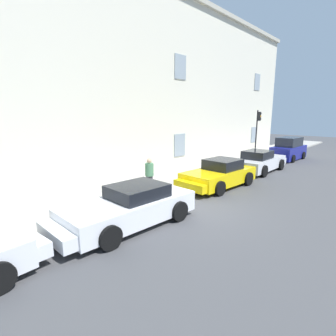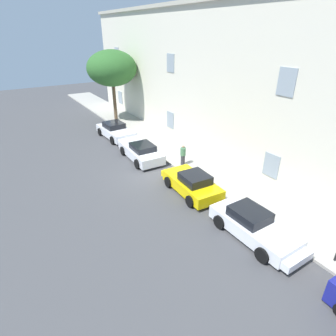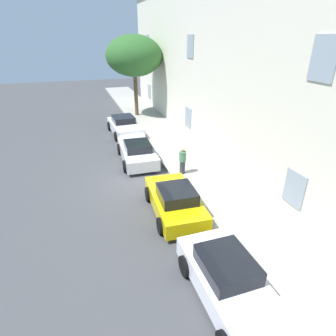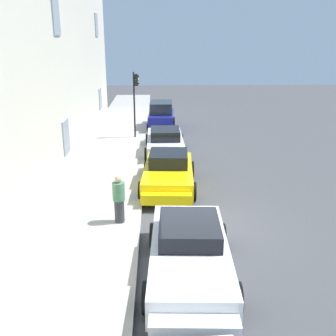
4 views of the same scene
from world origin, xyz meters
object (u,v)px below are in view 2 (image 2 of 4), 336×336
object	(u,v)px
sportscar_white_middle	(191,183)
sportscar_yellow_flank	(140,151)
tree_near_kerb	(112,68)
sportscar_red_lead	(117,132)
pedestrian_admiring	(183,155)
sportscar_tail_end	(256,228)

from	to	relation	value
sportscar_white_middle	sportscar_yellow_flank	bearing A→B (deg)	-177.04
sportscar_yellow_flank	tree_near_kerb	distance (m)	11.86
sportscar_red_lead	sportscar_white_middle	xyz separation A→B (m)	(11.50, 0.06, -0.01)
sportscar_white_middle	pedestrian_admiring	distance (m)	3.62
sportscar_red_lead	sportscar_yellow_flank	distance (m)	5.29
pedestrian_admiring	sportscar_white_middle	bearing A→B (deg)	-27.47
sportscar_yellow_flank	sportscar_red_lead	bearing A→B (deg)	177.20
sportscar_yellow_flank	sportscar_tail_end	distance (m)	11.45
sportscar_tail_end	sportscar_yellow_flank	bearing A→B (deg)	-178.40
sportscar_white_middle	sportscar_tail_end	xyz separation A→B (m)	(5.23, -0.00, 0.00)
sportscar_tail_end	tree_near_kerb	world-z (taller)	tree_near_kerb
pedestrian_admiring	sportscar_yellow_flank	bearing A→B (deg)	-146.59
sportscar_yellow_flank	pedestrian_admiring	bearing A→B (deg)	33.41
sportscar_red_lead	pedestrian_admiring	world-z (taller)	pedestrian_admiring
sportscar_red_lead	sportscar_tail_end	distance (m)	16.73
sportscar_red_lead	sportscar_white_middle	world-z (taller)	sportscar_white_middle
sportscar_red_lead	sportscar_tail_end	xyz separation A→B (m)	(16.73, 0.06, -0.01)
sportscar_red_lead	pedestrian_admiring	bearing A→B (deg)	11.77
sportscar_yellow_flank	pedestrian_admiring	xyz separation A→B (m)	(3.01, 1.99, 0.31)
sportscar_yellow_flank	sportscar_white_middle	world-z (taller)	sportscar_white_middle
sportscar_yellow_flank	pedestrian_admiring	size ratio (longest dim) A/B	3.24
tree_near_kerb	sportscar_yellow_flank	bearing A→B (deg)	-12.82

